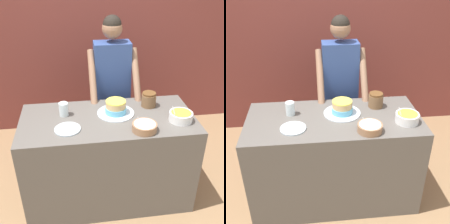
# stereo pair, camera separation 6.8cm
# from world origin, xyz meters

# --- Properties ---
(ground_plane) EXTENTS (14.00, 14.00, 0.00)m
(ground_plane) POSITION_xyz_m (0.00, 0.00, 0.00)
(ground_plane) COLOR #93704C
(wall_back) EXTENTS (10.00, 0.05, 2.60)m
(wall_back) POSITION_xyz_m (0.00, 1.77, 1.30)
(wall_back) COLOR brown
(wall_back) RESTS_ON ground_plane
(counter) EXTENTS (1.52, 0.71, 0.89)m
(counter) POSITION_xyz_m (0.00, 0.36, 0.44)
(counter) COLOR #5B5651
(counter) RESTS_ON ground_plane
(person_baker) EXTENTS (0.50, 0.45, 1.64)m
(person_baker) POSITION_xyz_m (0.12, 0.95, 1.00)
(person_baker) COLOR #2D2D38
(person_baker) RESTS_ON ground_plane
(cake) EXTENTS (0.33, 0.33, 0.13)m
(cake) POSITION_xyz_m (0.08, 0.42, 0.94)
(cake) COLOR silver
(cake) RESTS_ON counter
(frosting_bowl_orange) EXTENTS (0.20, 0.20, 0.14)m
(frosting_bowl_orange) POSITION_xyz_m (0.61, 0.22, 0.93)
(frosting_bowl_orange) COLOR white
(frosting_bowl_orange) RESTS_ON counter
(frosting_bowl_white) EXTENTS (0.20, 0.20, 0.16)m
(frosting_bowl_white) POSITION_xyz_m (0.27, 0.12, 0.93)
(frosting_bowl_white) COLOR #936B4C
(frosting_bowl_white) RESTS_ON counter
(drinking_glass) EXTENTS (0.08, 0.08, 0.12)m
(drinking_glass) POSITION_xyz_m (-0.38, 0.46, 0.95)
(drinking_glass) COLOR silver
(drinking_glass) RESTS_ON counter
(ceramic_plate) EXTENTS (0.21, 0.21, 0.01)m
(ceramic_plate) POSITION_xyz_m (-0.35, 0.21, 0.90)
(ceramic_plate) COLOR silver
(ceramic_plate) RESTS_ON counter
(stoneware_jar) EXTENTS (0.13, 0.13, 0.14)m
(stoneware_jar) POSITION_xyz_m (0.40, 0.52, 0.96)
(stoneware_jar) COLOR brown
(stoneware_jar) RESTS_ON counter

